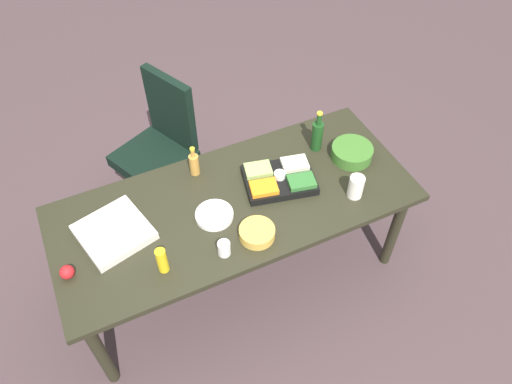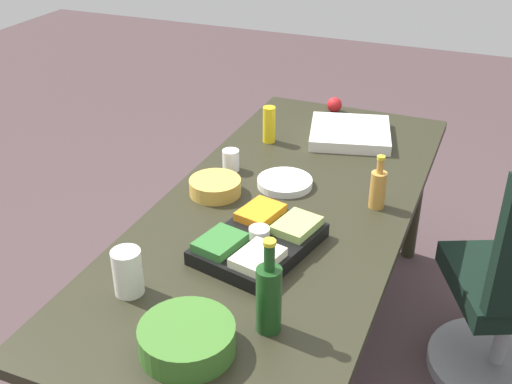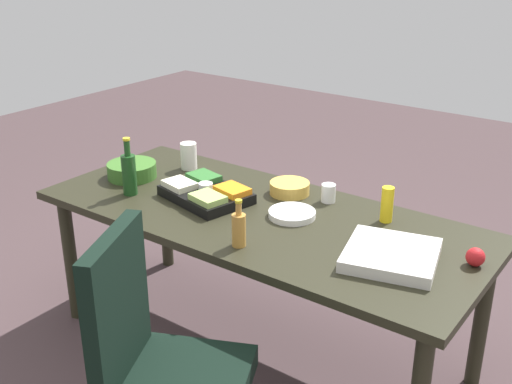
# 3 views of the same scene
# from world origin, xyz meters

# --- Properties ---
(ground_plane) EXTENTS (10.00, 10.00, 0.00)m
(ground_plane) POSITION_xyz_m (0.00, 0.00, 0.00)
(ground_plane) COLOR #473638
(conference_table) EXTENTS (2.15, 0.92, 0.76)m
(conference_table) POSITION_xyz_m (0.00, 0.00, 0.68)
(conference_table) COLOR black
(conference_table) RESTS_ON ground
(mustard_bottle) EXTENTS (0.06, 0.06, 0.17)m
(mustard_bottle) POSITION_xyz_m (-0.52, -0.27, 0.84)
(mustard_bottle) COLOR yellow
(mustard_bottle) RESTS_ON conference_table
(wine_bottle) EXTENTS (0.07, 0.07, 0.30)m
(wine_bottle) POSITION_xyz_m (0.66, 0.19, 0.87)
(wine_bottle) COLOR #194319
(wine_bottle) RESTS_ON conference_table
(veggie_tray) EXTENTS (0.48, 0.38, 0.09)m
(veggie_tray) POSITION_xyz_m (0.31, 0.02, 0.80)
(veggie_tray) COLOR black
(veggie_tray) RESTS_ON conference_table
(mayo_jar) EXTENTS (0.10, 0.10, 0.15)m
(mayo_jar) POSITION_xyz_m (0.67, -0.26, 0.83)
(mayo_jar) COLOR white
(mayo_jar) RESTS_ON conference_table
(paper_plate_stack) EXTENTS (0.28, 0.28, 0.03)m
(paper_plate_stack) POSITION_xyz_m (-0.15, -0.05, 0.77)
(paper_plate_stack) COLOR white
(paper_plate_stack) RESTS_ON conference_table
(paper_cup) EXTENTS (0.07, 0.07, 0.09)m
(paper_cup) POSITION_xyz_m (-0.20, -0.31, 0.80)
(paper_cup) COLOR white
(paper_cup) RESTS_ON conference_table
(pizza_box) EXTENTS (0.44, 0.44, 0.05)m
(pizza_box) POSITION_xyz_m (-0.70, 0.06, 0.78)
(pizza_box) COLOR silver
(pizza_box) RESTS_ON conference_table
(dressing_bottle) EXTENTS (0.07, 0.07, 0.21)m
(dressing_bottle) POSITION_xyz_m (-0.13, 0.32, 0.84)
(dressing_bottle) COLOR #C28738
(dressing_bottle) RESTS_ON conference_table
(apple_red) EXTENTS (0.09, 0.09, 0.08)m
(apple_red) POSITION_xyz_m (-0.99, -0.09, 0.80)
(apple_red) COLOR red
(apple_red) RESTS_ON conference_table
(chip_bowl) EXTENTS (0.21, 0.21, 0.06)m
(chip_bowl) POSITION_xyz_m (0.01, -0.28, 0.79)
(chip_bowl) COLOR gold
(chip_bowl) RESTS_ON conference_table
(salad_bowl) EXTENTS (0.33, 0.33, 0.08)m
(salad_bowl) POSITION_xyz_m (0.83, 0.03, 0.80)
(salad_bowl) COLOR #3A6D27
(salad_bowl) RESTS_ON conference_table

